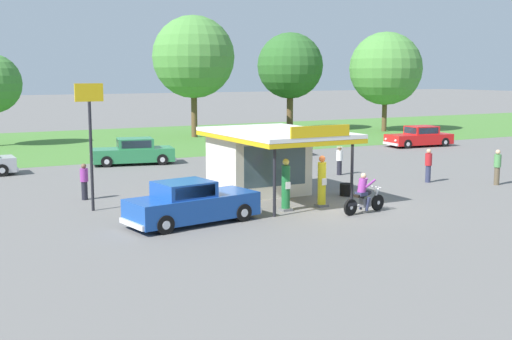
# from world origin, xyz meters

# --- Properties ---
(ground_plane) EXTENTS (300.00, 300.00, 0.00)m
(ground_plane) POSITION_xyz_m (0.00, 0.00, 0.00)
(ground_plane) COLOR slate
(grass_verge_strip) EXTENTS (120.00, 24.00, 0.01)m
(grass_verge_strip) POSITION_xyz_m (0.00, 30.00, 0.00)
(grass_verge_strip) COLOR #477A33
(grass_verge_strip) RESTS_ON ground
(service_station_kiosk) EXTENTS (4.49, 6.77, 3.42)m
(service_station_kiosk) POSITION_xyz_m (-1.33, 4.11, 1.75)
(service_station_kiosk) COLOR beige
(service_station_kiosk) RESTS_ON ground
(gas_pump_nearside) EXTENTS (0.44, 0.44, 2.07)m
(gas_pump_nearside) POSITION_xyz_m (-2.18, 0.68, 0.95)
(gas_pump_nearside) COLOR slate
(gas_pump_nearside) RESTS_ON ground
(gas_pump_offside) EXTENTS (0.44, 0.44, 2.10)m
(gas_pump_offside) POSITION_xyz_m (-0.48, 0.68, 0.96)
(gas_pump_offside) COLOR slate
(gas_pump_offside) RESTS_ON ground
(motorcycle_with_rider) EXTENTS (2.17, 0.72, 1.58)m
(motorcycle_with_rider) POSITION_xyz_m (0.25, -1.15, 0.65)
(motorcycle_with_rider) COLOR black
(motorcycle_with_rider) RESTS_ON ground
(featured_classic_sedan) EXTENTS (5.17, 2.52, 1.58)m
(featured_classic_sedan) POSITION_xyz_m (-6.34, 0.36, 0.72)
(featured_classic_sedan) COLOR #19479E
(featured_classic_sedan) RESTS_ON ground
(parked_car_back_row_left) EXTENTS (5.24, 2.38, 1.51)m
(parked_car_back_row_left) POSITION_xyz_m (18.46, 15.89, 0.69)
(parked_car_back_row_left) COLOR red
(parked_car_back_row_left) RESTS_ON ground
(parked_car_back_row_centre) EXTENTS (5.18, 2.79, 1.56)m
(parked_car_back_row_centre) POSITION_xyz_m (-3.28, 16.57, 0.71)
(parked_car_back_row_centre) COLOR #2D844C
(parked_car_back_row_centre) RESTS_ON ground
(parked_car_back_row_centre_left) EXTENTS (5.72, 3.12, 1.61)m
(parked_car_back_row_centre_left) POSITION_xyz_m (5.67, 16.29, 0.72)
(parked_car_back_row_centre_left) COLOR #993819
(parked_car_back_row_centre_left) RESTS_ON ground
(bystander_leaning_by_kiosk) EXTENTS (0.34, 0.34, 1.57)m
(bystander_leaning_by_kiosk) POSITION_xyz_m (-8.62, 6.74, 0.82)
(bystander_leaning_by_kiosk) COLOR black
(bystander_leaning_by_kiosk) RESTS_ON ground
(bystander_admiring_sedan) EXTENTS (0.34, 0.34, 1.53)m
(bystander_admiring_sedan) POSITION_xyz_m (5.11, 7.30, 0.81)
(bystander_admiring_sedan) COLOR black
(bystander_admiring_sedan) RESTS_ON ground
(bystander_standing_back_lot) EXTENTS (0.34, 0.34, 1.68)m
(bystander_standing_back_lot) POSITION_xyz_m (7.58, 3.20, 0.89)
(bystander_standing_back_lot) COLOR #2D3351
(bystander_standing_back_lot) RESTS_ON ground
(bystander_strolling_foreground) EXTENTS (0.34, 0.34, 1.73)m
(bystander_strolling_foreground) POSITION_xyz_m (10.00, 1.04, 0.92)
(bystander_strolling_foreground) COLOR brown
(bystander_strolling_foreground) RESTS_ON ground
(tree_oak_centre) EXTENTS (6.14, 6.14, 9.15)m
(tree_oak_centre) POSITION_xyz_m (16.90, 32.20, 5.97)
(tree_oak_centre) COLOR brown
(tree_oak_centre) RESTS_ON ground
(tree_oak_left) EXTENTS (6.71, 6.71, 9.17)m
(tree_oak_left) POSITION_xyz_m (24.48, 27.07, 5.61)
(tree_oak_left) COLOR brown
(tree_oak_left) RESTS_ON ground
(tree_oak_far_left) EXTENTS (6.90, 6.90, 10.19)m
(tree_oak_far_left) POSITION_xyz_m (6.56, 30.50, 6.63)
(tree_oak_far_left) COLOR brown
(tree_oak_far_left) RESTS_ON ground
(roadside_pole_sign) EXTENTS (1.10, 0.12, 5.00)m
(roadside_pole_sign) POSITION_xyz_m (-8.89, 4.30, 3.40)
(roadside_pole_sign) COLOR black
(roadside_pole_sign) RESTS_ON ground
(spare_tire_stack) EXTENTS (0.60, 0.60, 0.54)m
(spare_tire_stack) POSITION_xyz_m (1.87, 2.19, 0.27)
(spare_tire_stack) COLOR black
(spare_tire_stack) RESTS_ON ground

